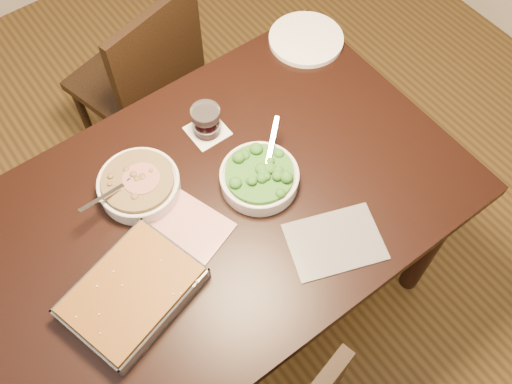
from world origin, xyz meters
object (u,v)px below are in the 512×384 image
Objects in this scene: table at (217,221)px; stew_bowl at (139,184)px; baking_dish at (132,293)px; chair_far at (145,78)px; broccoli_bowl at (259,177)px; dinner_plate at (306,39)px; wine_tumbler at (206,120)px.

table is 5.51× the size of stew_bowl.
chair_far reaches higher than baking_dish.
dinner_plate is at bearing 37.52° from broccoli_bowl.
dinner_plate is at bearing 121.65° from chair_far.
stew_bowl reaches higher than table.
baking_dish is 1.51× the size of dinner_plate.
wine_tumbler reaches higher than table.
stew_bowl reaches higher than dinner_plate.
baking_dish is at bearing 45.76° from chair_far.
wine_tumbler is (0.44, 0.32, 0.02)m from baking_dish.
wine_tumbler is 0.39× the size of dinner_plate.
broccoli_bowl is 0.82m from chair_far.
baking_dish is at bearing -169.84° from broccoli_bowl.
baking_dish is at bearing -154.66° from dinner_plate.
wine_tumbler reaches higher than stew_bowl.
baking_dish is at bearing -123.75° from stew_bowl.
broccoli_bowl is 0.58m from dinner_plate.
dinner_plate is (0.60, 0.34, 0.10)m from table.
table is 14.61× the size of wine_tumbler.
dinner_plate is (0.92, 0.43, -0.02)m from baking_dish.
table is at bearing 1.68° from baking_dish.
table is at bearing -150.72° from dinner_plate.
dinner_plate is (0.46, 0.35, -0.02)m from broccoli_bowl.
table is 1.62× the size of chair_far.
dinner_plate is at bearing 13.43° from wine_tumbler.
dinner_plate is at bearing 13.05° from stew_bowl.
wine_tumbler reaches higher than dinner_plate.
chair_far reaches higher than stew_bowl.
chair_far is (-0.43, 0.41, -0.28)m from dinner_plate.
dinner_plate is (0.74, 0.17, -0.02)m from stew_bowl.
dinner_plate reaches higher than table.
broccoli_bowl is at bearing -32.48° from stew_bowl.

